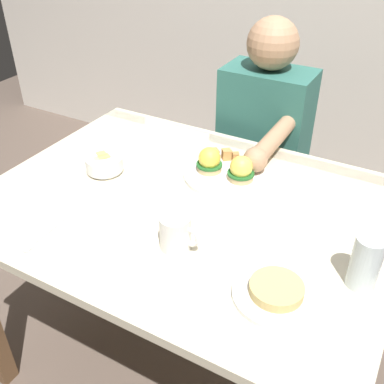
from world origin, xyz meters
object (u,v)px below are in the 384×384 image
(eggs_benedict_plate, at_px, (225,169))
(fruit_bowl, at_px, (104,164))
(water_glass_near, at_px, (365,265))
(dining_table, at_px, (188,230))
(coffee_mug, at_px, (176,231))
(diner_person, at_px, (261,145))
(side_plate, at_px, (276,292))
(fork, at_px, (41,237))

(eggs_benedict_plate, relative_size, fruit_bowl, 2.25)
(water_glass_near, bearing_deg, dining_table, 169.88)
(coffee_mug, bearing_deg, diner_person, 95.52)
(dining_table, height_order, side_plate, side_plate)
(dining_table, distance_m, side_plate, 0.44)
(eggs_benedict_plate, bearing_deg, water_glass_near, -29.52)
(side_plate, bearing_deg, diner_person, 113.61)
(coffee_mug, relative_size, fork, 0.71)
(coffee_mug, relative_size, water_glass_near, 0.80)
(dining_table, bearing_deg, water_glass_near, -10.12)
(fruit_bowl, height_order, coffee_mug, coffee_mug)
(water_glass_near, relative_size, diner_person, 0.12)
(coffee_mug, height_order, fork, coffee_mug)
(coffee_mug, relative_size, diner_person, 0.10)
(diner_person, bearing_deg, water_glass_near, -53.17)
(eggs_benedict_plate, xyz_separation_m, diner_person, (-0.04, 0.42, -0.12))
(dining_table, height_order, water_glass_near, water_glass_near)
(dining_table, bearing_deg, eggs_benedict_plate, 78.85)
(fruit_bowl, relative_size, fork, 0.77)
(fruit_bowl, xyz_separation_m, diner_person, (0.32, 0.59, -0.12))
(side_plate, relative_size, diner_person, 0.18)
(coffee_mug, xyz_separation_m, water_glass_near, (0.44, 0.10, 0.01))
(coffee_mug, distance_m, side_plate, 0.29)
(fork, distance_m, water_glass_near, 0.81)
(dining_table, height_order, eggs_benedict_plate, eggs_benedict_plate)
(dining_table, xyz_separation_m, side_plate, (0.36, -0.22, 0.12))
(eggs_benedict_plate, height_order, side_plate, eggs_benedict_plate)
(side_plate, distance_m, diner_person, 0.91)
(dining_table, bearing_deg, diner_person, 90.18)
(fruit_bowl, xyz_separation_m, water_glass_near, (0.84, -0.11, 0.03))
(water_glass_near, distance_m, diner_person, 0.88)
(eggs_benedict_plate, relative_size, diner_person, 0.24)
(fruit_bowl, height_order, water_glass_near, water_glass_near)
(fork, distance_m, side_plate, 0.63)
(fruit_bowl, bearing_deg, water_glass_near, -7.35)
(fruit_bowl, bearing_deg, diner_person, 61.50)
(water_glass_near, bearing_deg, fork, -162.81)
(coffee_mug, bearing_deg, eggs_benedict_plate, 96.00)
(fork, xyz_separation_m, water_glass_near, (0.77, 0.24, 0.06))
(eggs_benedict_plate, bearing_deg, side_plate, -51.41)
(dining_table, height_order, fruit_bowl, fruit_bowl)
(side_plate, height_order, diner_person, diner_person)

